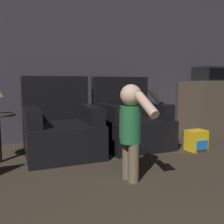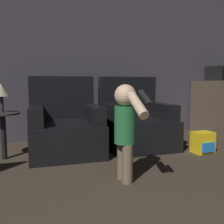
{
  "view_description": "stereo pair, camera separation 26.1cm",
  "coord_description": "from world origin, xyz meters",
  "px_view_note": "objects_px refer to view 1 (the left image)",
  "views": [
    {
      "loc": [
        -0.89,
        0.77,
        0.86
      ],
      "look_at": [
        0.22,
        3.16,
        0.55
      ],
      "focal_mm": 40.0,
      "sensor_mm": 36.0,
      "label": 1
    },
    {
      "loc": [
        -0.65,
        0.68,
        0.86
      ],
      "look_at": [
        0.22,
        3.16,
        0.55
      ],
      "focal_mm": 40.0,
      "sensor_mm": 36.0,
      "label": 2
    }
  ],
  "objects_px": {
    "armchair_right": "(130,123)",
    "microwave": "(211,74)",
    "armchair_left": "(61,128)",
    "toy_backpack": "(196,140)",
    "person_toddler": "(131,125)"
  },
  "relations": [
    {
      "from": "person_toddler",
      "to": "armchair_left",
      "type": "bearing_deg",
      "value": 14.53
    },
    {
      "from": "armchair_left",
      "to": "toy_backpack",
      "type": "distance_m",
      "value": 1.71
    },
    {
      "from": "person_toddler",
      "to": "toy_backpack",
      "type": "bearing_deg",
      "value": -70.93
    },
    {
      "from": "person_toddler",
      "to": "toy_backpack",
      "type": "xyz_separation_m",
      "value": [
        1.24,
        0.51,
        -0.37
      ]
    },
    {
      "from": "armchair_left",
      "to": "microwave",
      "type": "bearing_deg",
      "value": 9.93
    },
    {
      "from": "armchair_right",
      "to": "armchair_left",
      "type": "bearing_deg",
      "value": -178.77
    },
    {
      "from": "armchair_left",
      "to": "armchair_right",
      "type": "height_order",
      "value": "same"
    },
    {
      "from": "armchair_right",
      "to": "microwave",
      "type": "distance_m",
      "value": 2.0
    },
    {
      "from": "armchair_left",
      "to": "armchair_right",
      "type": "bearing_deg",
      "value": 2.68
    },
    {
      "from": "toy_backpack",
      "to": "armchair_left",
      "type": "bearing_deg",
      "value": 159.17
    },
    {
      "from": "microwave",
      "to": "toy_backpack",
      "type": "bearing_deg",
      "value": -141.4
    },
    {
      "from": "toy_backpack",
      "to": "microwave",
      "type": "bearing_deg",
      "value": 38.6
    },
    {
      "from": "armchair_left",
      "to": "microwave",
      "type": "distance_m",
      "value": 2.91
    },
    {
      "from": "person_toddler",
      "to": "microwave",
      "type": "distance_m",
      "value": 2.9
    },
    {
      "from": "armchair_right",
      "to": "microwave",
      "type": "xyz_separation_m",
      "value": [
        1.84,
        0.36,
        0.7
      ]
    }
  ]
}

